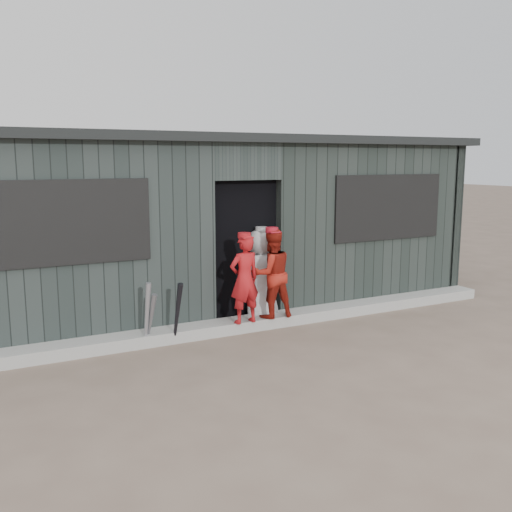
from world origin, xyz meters
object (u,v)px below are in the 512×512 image
bat_left (147,315)px  player_grey_back (261,276)px  bat_right (177,314)px  player_red_left (244,279)px  player_red_right (272,274)px  bat_mid (150,320)px  dugout (207,222)px

bat_left → player_grey_back: player_grey_back is taller
bat_right → player_red_left: bearing=3.9°
bat_left → player_red_right: (1.77, 0.08, 0.34)m
bat_mid → bat_right: bat_right is taller
bat_left → player_red_left: 1.35m
bat_mid → bat_right: size_ratio=0.86×
bat_left → bat_mid: size_ratio=1.19×
bat_left → player_red_right: player_red_right is taller
bat_left → bat_mid: bat_left is taller
bat_right → player_red_left: (0.95, 0.07, 0.33)m
bat_mid → player_grey_back: size_ratio=0.53×
player_red_left → bat_left: bearing=-5.7°
dugout → player_red_left: bearing=-97.6°
player_red_right → dugout: dugout is taller
bat_left → player_red_right: 1.80m
bat_left → bat_right: (0.36, -0.07, -0.01)m
bat_right → dugout: size_ratio=0.10×
bat_mid → player_red_left: player_red_left is taller
bat_mid → bat_right: (0.31, -0.10, 0.06)m
player_grey_back → player_red_right: bearing=85.7°
player_grey_back → dugout: 1.60m
bat_left → dugout: size_ratio=0.10×
bat_left → bat_right: 0.37m
bat_left → player_red_left: bearing=-0.2°
bat_left → player_grey_back: 1.83m
bat_mid → dugout: dugout is taller
player_red_left → dugout: (0.25, 1.85, 0.55)m
bat_mid → bat_right: 0.33m
dugout → player_red_right: bearing=-83.5°
bat_mid → player_grey_back: (1.72, 0.36, 0.32)m
bat_right → player_red_left: player_red_left is taller
player_red_left → player_red_right: (0.45, 0.08, 0.02)m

